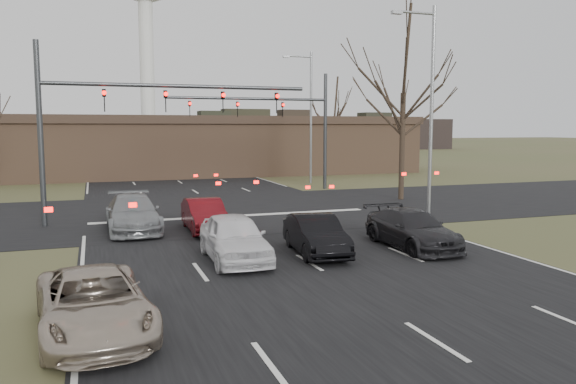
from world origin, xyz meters
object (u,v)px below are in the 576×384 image
object	(u,v)px
car_silver_suv	(94,303)
car_black_hatch	(316,235)
building	(190,145)
car_charcoal_sedan	(412,229)
streetlight_right_far	(309,111)
car_white_sedan	(234,238)
mast_arm_near	(119,110)
car_grey_ahead	(133,213)
streetlight_right_near	(429,101)
car_red_ahead	(205,215)
mast_arm_far	(287,117)

from	to	relation	value
car_silver_suv	car_black_hatch	distance (m)	8.97
building	car_silver_suv	xyz separation A→B (m)	(-8.50, -39.23, -2.01)
car_charcoal_sedan	streetlight_right_far	bearing A→B (deg)	78.26
streetlight_right_far	car_white_sedan	world-z (taller)	streetlight_right_far
car_silver_suv	car_charcoal_sedan	distance (m)	12.05
mast_arm_near	car_silver_suv	world-z (taller)	mast_arm_near
mast_arm_near	car_grey_ahead	size ratio (longest dim) A/B	2.34
car_charcoal_sedan	streetlight_right_near	bearing A→B (deg)	53.87
mast_arm_near	building	bearing A→B (deg)	73.87
building	car_silver_suv	world-z (taller)	building
building	car_red_ahead	xyz separation A→B (m)	(-4.09, -28.38, -1.99)
mast_arm_near	car_charcoal_sedan	size ratio (longest dim) A/B	2.58
car_charcoal_sedan	car_black_hatch	bearing A→B (deg)	177.92
car_charcoal_sedan	car_grey_ahead	size ratio (longest dim) A/B	0.91
mast_arm_near	car_black_hatch	size ratio (longest dim) A/B	2.98
car_charcoal_sedan	car_red_ahead	bearing A→B (deg)	139.28
car_silver_suv	mast_arm_far	bearing A→B (deg)	57.01
mast_arm_far	car_silver_suv	size ratio (longest dim) A/B	2.35
mast_arm_far	streetlight_right_far	world-z (taller)	streetlight_right_far
streetlight_right_far	car_black_hatch	xyz separation A→B (m)	(-8.64, -22.86, -4.92)
streetlight_right_near	car_black_hatch	bearing A→B (deg)	-144.25
streetlight_right_far	building	bearing A→B (deg)	123.65
car_silver_suv	car_black_hatch	xyz separation A→B (m)	(7.19, 5.38, 0.01)
car_grey_ahead	car_charcoal_sedan	bearing A→B (deg)	-36.10
streetlight_right_near	car_charcoal_sedan	distance (m)	8.95
building	streetlight_right_near	world-z (taller)	streetlight_right_near
car_red_ahead	mast_arm_near	bearing A→B (deg)	133.37
mast_arm_far	car_white_sedan	size ratio (longest dim) A/B	2.47
car_charcoal_sedan	mast_arm_far	bearing A→B (deg)	84.95
car_charcoal_sedan	car_grey_ahead	xyz separation A→B (m)	(-9.27, 6.68, 0.07)
streetlight_right_near	car_grey_ahead	world-z (taller)	streetlight_right_near
streetlight_right_far	car_black_hatch	distance (m)	24.92
car_white_sedan	car_red_ahead	bearing A→B (deg)	90.50
streetlight_right_far	car_silver_suv	bearing A→B (deg)	-119.27
building	car_black_hatch	world-z (taller)	building
streetlight_right_near	streetlight_right_far	size ratio (longest dim) A/B	1.00
car_white_sedan	car_red_ahead	distance (m)	5.50
car_silver_suv	car_red_ahead	world-z (taller)	car_red_ahead
mast_arm_near	car_charcoal_sedan	world-z (taller)	mast_arm_near
building	streetlight_right_near	distance (m)	28.97
mast_arm_far	building	bearing A→B (deg)	105.58
car_silver_suv	car_charcoal_sedan	xyz separation A→B (m)	(10.86, 5.22, 0.02)
car_silver_suv	car_white_sedan	bearing A→B (deg)	45.66
building	car_white_sedan	size ratio (longest dim) A/B	9.44
mast_arm_near	mast_arm_far	size ratio (longest dim) A/B	1.09
car_grey_ahead	car_black_hatch	bearing A→B (deg)	-49.67
mast_arm_near	car_white_sedan	distance (m)	10.33
building	car_charcoal_sedan	size ratio (longest dim) A/B	9.04
mast_arm_far	streetlight_right_far	size ratio (longest dim) A/B	1.11
car_silver_suv	car_white_sedan	distance (m)	6.89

